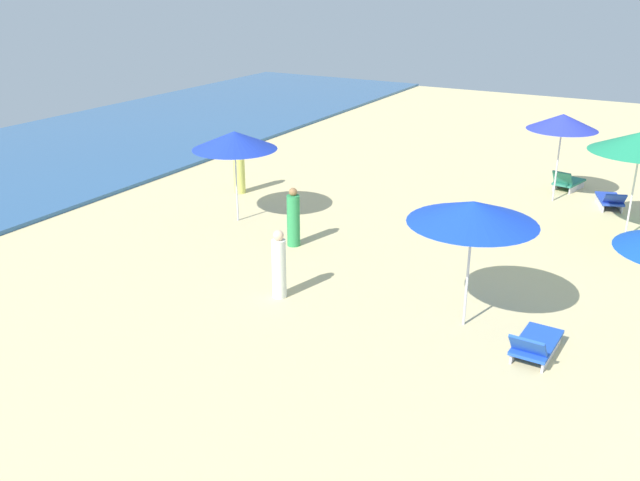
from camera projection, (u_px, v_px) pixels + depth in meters
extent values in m
cylinder|color=silver|center=(237.00, 185.00, 18.58)|extent=(0.05, 0.05, 2.01)
cone|color=#1D39BA|center=(235.00, 140.00, 18.13)|extent=(2.27, 2.27, 0.48)
cylinder|color=silver|center=(468.00, 275.00, 12.96)|extent=(0.05, 0.05, 2.10)
cone|color=blue|center=(473.00, 212.00, 12.50)|extent=(2.42, 2.42, 0.42)
cube|color=silver|center=(551.00, 353.00, 12.15)|extent=(1.19, 0.10, 0.20)
cube|color=silver|center=(521.00, 345.00, 12.42)|extent=(1.19, 0.10, 0.20)
cube|color=blue|center=(537.00, 342.00, 12.23)|extent=(1.35, 0.70, 0.06)
cube|color=blue|center=(528.00, 347.00, 11.67)|extent=(0.42, 0.63, 0.46)
cylinder|color=silver|center=(557.00, 166.00, 20.19)|extent=(0.05, 0.05, 2.16)
cone|color=#2C3ABB|center=(563.00, 122.00, 19.71)|extent=(2.02, 2.02, 0.45)
cube|color=silver|center=(618.00, 204.00, 19.92)|extent=(1.08, 0.39, 0.22)
cube|color=silver|center=(599.00, 203.00, 20.01)|extent=(1.08, 0.39, 0.22)
cube|color=#2644B7|center=(610.00, 199.00, 19.92)|extent=(1.37, 0.97, 0.06)
cube|color=#2644B7|center=(615.00, 199.00, 19.33)|extent=(0.54, 0.67, 0.39)
cube|color=silver|center=(577.00, 187.00, 21.49)|extent=(1.03, 0.28, 0.20)
cube|color=silver|center=(561.00, 184.00, 21.82)|extent=(1.03, 0.28, 0.20)
cube|color=#2C7D65|center=(569.00, 182.00, 21.60)|extent=(1.28, 0.88, 0.06)
cube|color=#2C7D65|center=(563.00, 178.00, 21.16)|extent=(0.43, 0.64, 0.47)
cylinder|color=silver|center=(632.00, 196.00, 17.33)|extent=(0.05, 0.05, 2.25)
cylinder|color=#2F9551|center=(293.00, 221.00, 16.98)|extent=(0.44, 0.44, 1.31)
sphere|color=#986D44|center=(293.00, 192.00, 16.70)|extent=(0.21, 0.21, 0.21)
cylinder|color=silver|center=(279.00, 269.00, 14.25)|extent=(0.42, 0.42, 1.28)
sphere|color=beige|center=(278.00, 235.00, 13.98)|extent=(0.23, 0.23, 0.23)
cylinder|color=#E4E668|center=(239.00, 170.00, 21.05)|extent=(0.42, 0.42, 1.48)
sphere|color=tan|center=(238.00, 142.00, 20.74)|extent=(0.25, 0.25, 0.25)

